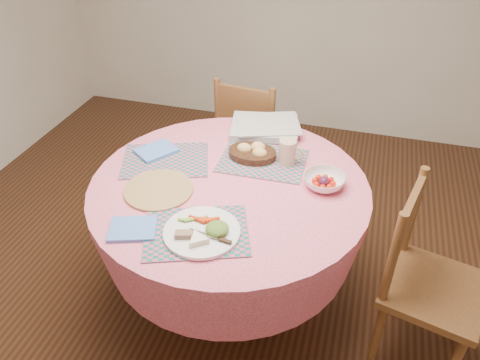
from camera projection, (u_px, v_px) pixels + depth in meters
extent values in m
plane|color=#331C0F|center=(231.00, 297.00, 2.50)|extent=(4.00, 4.00, 0.00)
cylinder|color=pink|center=(229.00, 187.00, 2.08)|extent=(1.24, 1.24, 0.04)
cone|color=pink|center=(230.00, 217.00, 2.18)|extent=(1.24, 1.24, 0.30)
cylinder|color=black|center=(231.00, 268.00, 2.37)|extent=(0.14, 0.14, 0.44)
cylinder|color=black|center=(231.00, 293.00, 2.48)|extent=(0.56, 0.56, 0.06)
cube|color=brown|center=(434.00, 290.00, 1.99)|extent=(0.48, 0.50, 0.04)
cylinder|color=brown|center=(466.00, 309.00, 2.17)|extent=(0.05, 0.05, 0.42)
cylinder|color=brown|center=(377.00, 334.00, 2.06)|extent=(0.05, 0.05, 0.42)
cylinder|color=brown|center=(397.00, 283.00, 2.30)|extent=(0.05, 0.05, 0.42)
cylinder|color=brown|center=(392.00, 260.00, 1.81)|extent=(0.05, 0.05, 0.47)
cylinder|color=brown|center=(413.00, 212.00, 2.05)|extent=(0.05, 0.05, 0.47)
cube|color=brown|center=(408.00, 217.00, 1.88)|extent=(0.11, 0.33, 0.23)
cube|color=brown|center=(255.00, 141.00, 3.00)|extent=(0.46, 0.44, 0.04)
cylinder|color=brown|center=(286.00, 161.00, 3.19)|extent=(0.04, 0.04, 0.42)
cylinder|color=brown|center=(240.00, 151.00, 3.30)|extent=(0.04, 0.04, 0.42)
cylinder|color=brown|center=(269.00, 187.00, 2.95)|extent=(0.04, 0.04, 0.42)
cylinder|color=brown|center=(221.00, 175.00, 3.06)|extent=(0.04, 0.04, 0.42)
cylinder|color=brown|center=(271.00, 126.00, 2.68)|extent=(0.04, 0.04, 0.47)
cylinder|color=brown|center=(218.00, 115.00, 2.79)|extent=(0.04, 0.04, 0.47)
cube|color=brown|center=(244.00, 106.00, 2.68)|extent=(0.34, 0.07, 0.23)
cube|color=#12695C|center=(196.00, 232.00, 1.80)|extent=(0.48, 0.42, 0.01)
cube|color=#12695C|center=(165.00, 160.00, 2.21)|extent=(0.48, 0.42, 0.01)
cube|color=#12695C|center=(263.00, 161.00, 2.21)|extent=(0.41, 0.31, 0.01)
cylinder|color=olive|center=(159.00, 190.00, 2.02)|extent=(0.30, 0.30, 0.01)
cube|color=#5582DC|center=(133.00, 229.00, 1.81)|extent=(0.22, 0.19, 0.01)
cube|color=#5582DC|center=(156.00, 151.00, 2.26)|extent=(0.22, 0.23, 0.01)
cylinder|color=white|center=(202.00, 232.00, 1.79)|extent=(0.30, 0.30, 0.01)
ellipsoid|color=#33541C|center=(216.00, 231.00, 1.75)|extent=(0.11, 0.11, 0.04)
cylinder|color=#FFE9CC|center=(193.00, 239.00, 1.73)|extent=(0.13, 0.13, 0.02)
cube|color=brown|center=(182.00, 231.00, 1.77)|extent=(0.07, 0.05, 0.02)
cube|color=silver|center=(204.00, 236.00, 1.75)|extent=(0.15, 0.03, 0.00)
cylinder|color=black|center=(252.00, 154.00, 2.22)|extent=(0.23, 0.23, 0.03)
ellipsoid|color=tan|center=(244.00, 146.00, 2.21)|extent=(0.07, 0.06, 0.05)
ellipsoid|color=tan|center=(258.00, 145.00, 2.22)|extent=(0.07, 0.06, 0.05)
ellipsoid|color=tan|center=(260.00, 151.00, 2.18)|extent=(0.07, 0.06, 0.05)
cylinder|color=#C7AD89|center=(287.00, 152.00, 2.16)|extent=(0.08, 0.08, 0.12)
torus|color=#C7AD89|center=(296.00, 153.00, 2.15)|extent=(0.07, 0.01, 0.07)
imported|color=white|center=(324.00, 181.00, 2.03)|extent=(0.21, 0.21, 0.06)
sphere|color=red|center=(333.00, 184.00, 2.03)|extent=(0.03, 0.03, 0.03)
sphere|color=red|center=(331.00, 180.00, 2.05)|extent=(0.03, 0.03, 0.03)
sphere|color=red|center=(325.00, 177.00, 2.07)|extent=(0.03, 0.03, 0.03)
sphere|color=red|center=(318.00, 178.00, 2.06)|extent=(0.03, 0.03, 0.03)
sphere|color=red|center=(315.00, 181.00, 2.04)|extent=(0.03, 0.03, 0.03)
sphere|color=red|center=(316.00, 185.00, 2.02)|extent=(0.03, 0.03, 0.03)
sphere|color=red|center=(323.00, 187.00, 2.00)|extent=(0.03, 0.03, 0.03)
sphere|color=red|center=(329.00, 187.00, 2.01)|extent=(0.03, 0.03, 0.03)
sphere|color=#491532|center=(324.00, 182.00, 2.03)|extent=(0.05, 0.05, 0.05)
cube|color=silver|center=(264.00, 127.00, 2.43)|extent=(0.38, 0.33, 0.03)
cube|color=silver|center=(268.00, 124.00, 2.42)|extent=(0.39, 0.34, 0.01)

